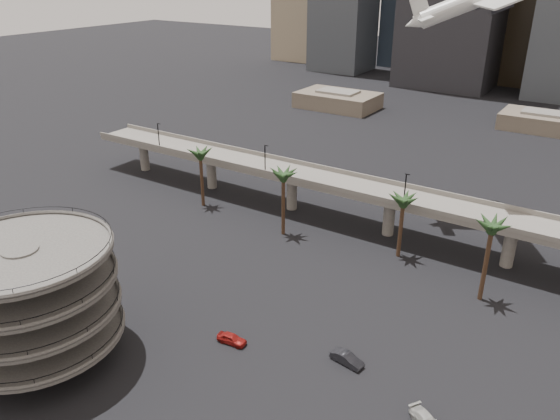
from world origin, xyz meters
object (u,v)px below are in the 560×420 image
Objects in this scene: overpass at (339,187)px; car_b at (347,359)px; car_a at (232,339)px; parking_ramp at (30,294)px.

car_b is (21.53, -37.97, -6.58)m from overpass.
car_a is 0.92× the size of car_b.
car_b is (34.53, 21.03, -9.08)m from parking_ramp.
parking_ramp is at bearing -102.43° from overpass.
overpass is 44.14m from car_b.
overpass reaches higher than car_b.
car_a is (19.34, 16.07, -9.11)m from parking_ramp.
overpass is at bearing 37.59° from car_b.
parking_ramp reaches higher than car_b.
overpass is 28.19× the size of car_b.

